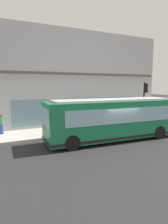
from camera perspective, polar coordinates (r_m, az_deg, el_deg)
ground at (r=14.70m, az=9.12°, el=-8.34°), size 120.00×120.00×0.00m
sidewalk_curb at (r=18.31m, az=1.29°, el=-4.76°), size 3.53×40.00×0.15m
building_corner at (r=23.27m, az=-5.35°, el=9.32°), size 8.28×18.78×9.38m
city_bus_nearside at (r=14.62m, az=8.39°, el=-2.16°), size 3.05×10.16×3.07m
traffic_light_near_corner at (r=20.19m, az=17.34°, el=4.64°), size 0.32×0.49×4.19m
fire_hydrant at (r=21.66m, az=18.55°, el=-2.03°), size 0.35×0.35×0.74m
pedestrian_by_light_pole at (r=17.04m, az=-23.03°, el=-2.85°), size 0.32×0.32×1.65m
pedestrian_walking_along_curb at (r=18.49m, az=5.40°, el=-1.46°), size 0.32×0.32×1.65m
pedestrian_near_hydrant at (r=21.51m, az=15.41°, el=-0.23°), size 0.32×0.32×1.74m
newspaper_vending_box at (r=20.58m, az=7.01°, el=-1.92°), size 0.44×0.43×0.90m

